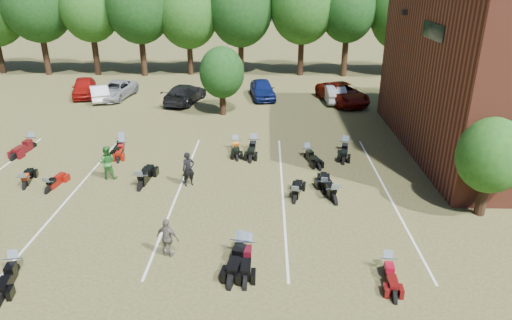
{
  "coord_description": "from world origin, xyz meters",
  "views": [
    {
      "loc": [
        1.19,
        -16.64,
        9.84
      ],
      "look_at": [
        0.7,
        4.0,
        1.2
      ],
      "focal_mm": 32.0,
      "sensor_mm": 36.0,
      "label": 1
    }
  ],
  "objects_px": {
    "car_4": "(262,89)",
    "person_grey": "(168,238)",
    "car_0": "(84,87)",
    "motorcycle_7": "(49,192)",
    "person_green": "(107,162)",
    "motorcycle_3": "(243,256)",
    "motorcycle_14": "(33,148)",
    "person_black": "(188,169)"
  },
  "relations": [
    {
      "from": "person_green",
      "to": "motorcycle_14",
      "type": "relative_size",
      "value": 0.72
    },
    {
      "from": "car_4",
      "to": "motorcycle_3",
      "type": "relative_size",
      "value": 1.86
    },
    {
      "from": "person_black",
      "to": "motorcycle_3",
      "type": "relative_size",
      "value": 0.71
    },
    {
      "from": "car_0",
      "to": "motorcycle_14",
      "type": "xyz_separation_m",
      "value": [
        1.28,
        -12.01,
        -0.77
      ]
    },
    {
      "from": "car_4",
      "to": "person_black",
      "type": "xyz_separation_m",
      "value": [
        -3.43,
        -16.61,
        0.1
      ]
    },
    {
      "from": "motorcycle_3",
      "to": "motorcycle_14",
      "type": "xyz_separation_m",
      "value": [
        -13.13,
        10.82,
        0.0
      ]
    },
    {
      "from": "car_4",
      "to": "motorcycle_14",
      "type": "relative_size",
      "value": 1.82
    },
    {
      "from": "person_black",
      "to": "motorcycle_3",
      "type": "height_order",
      "value": "person_black"
    },
    {
      "from": "person_black",
      "to": "motorcycle_3",
      "type": "distance_m",
      "value": 6.73
    },
    {
      "from": "person_grey",
      "to": "motorcycle_3",
      "type": "xyz_separation_m",
      "value": [
        2.75,
        0.05,
        -0.78
      ]
    },
    {
      "from": "motorcycle_7",
      "to": "car_4",
      "type": "bearing_deg",
      "value": -112.59
    },
    {
      "from": "person_green",
      "to": "motorcycle_3",
      "type": "xyz_separation_m",
      "value": [
        7.17,
        -6.68,
        -0.88
      ]
    },
    {
      "from": "car_4",
      "to": "person_green",
      "type": "relative_size",
      "value": 2.53
    },
    {
      "from": "person_grey",
      "to": "motorcycle_3",
      "type": "height_order",
      "value": "person_grey"
    },
    {
      "from": "person_grey",
      "to": "motorcycle_14",
      "type": "relative_size",
      "value": 0.63
    },
    {
      "from": "person_grey",
      "to": "motorcycle_14",
      "type": "xyz_separation_m",
      "value": [
        -10.38,
        10.87,
        -0.78
      ]
    },
    {
      "from": "person_grey",
      "to": "car_4",
      "type": "bearing_deg",
      "value": -77.99
    },
    {
      "from": "car_4",
      "to": "motorcycle_7",
      "type": "relative_size",
      "value": 2.21
    },
    {
      "from": "motorcycle_3",
      "to": "motorcycle_14",
      "type": "distance_m",
      "value": 17.01
    },
    {
      "from": "car_4",
      "to": "motorcycle_3",
      "type": "distance_m",
      "value": 22.62
    },
    {
      "from": "person_black",
      "to": "motorcycle_14",
      "type": "bearing_deg",
      "value": 127.77
    },
    {
      "from": "person_grey",
      "to": "motorcycle_7",
      "type": "xyz_separation_m",
      "value": [
        -6.83,
        5.14,
        -0.78
      ]
    },
    {
      "from": "car_0",
      "to": "person_black",
      "type": "xyz_separation_m",
      "value": [
        11.46,
        -16.84,
        0.08
      ]
    },
    {
      "from": "car_0",
      "to": "person_grey",
      "type": "height_order",
      "value": "person_grey"
    },
    {
      "from": "motorcycle_3",
      "to": "motorcycle_7",
      "type": "xyz_separation_m",
      "value": [
        -9.58,
        5.08,
        0.0
      ]
    },
    {
      "from": "person_grey",
      "to": "motorcycle_14",
      "type": "distance_m",
      "value": 15.05
    },
    {
      "from": "car_4",
      "to": "person_grey",
      "type": "relative_size",
      "value": 2.86
    },
    {
      "from": "car_0",
      "to": "person_grey",
      "type": "distance_m",
      "value": 25.68
    },
    {
      "from": "person_black",
      "to": "motorcycle_7",
      "type": "bearing_deg",
      "value": 160.93
    },
    {
      "from": "motorcycle_3",
      "to": "motorcycle_14",
      "type": "bearing_deg",
      "value": 151.22
    },
    {
      "from": "car_0",
      "to": "motorcycle_3",
      "type": "height_order",
      "value": "car_0"
    },
    {
      "from": "car_4",
      "to": "person_grey",
      "type": "distance_m",
      "value": 22.88
    },
    {
      "from": "car_4",
      "to": "car_0",
      "type": "bearing_deg",
      "value": 170.53
    },
    {
      "from": "person_black",
      "to": "person_green",
      "type": "bearing_deg",
      "value": 143.78
    },
    {
      "from": "car_0",
      "to": "person_grey",
      "type": "xyz_separation_m",
      "value": [
        11.66,
        -22.88,
        0.01
      ]
    },
    {
      "from": "person_green",
      "to": "person_grey",
      "type": "relative_size",
      "value": 1.13
    },
    {
      "from": "car_4",
      "to": "person_green",
      "type": "distance_m",
      "value": 17.66
    },
    {
      "from": "car_0",
      "to": "motorcycle_7",
      "type": "height_order",
      "value": "car_0"
    },
    {
      "from": "motorcycle_7",
      "to": "motorcycle_3",
      "type": "bearing_deg",
      "value": 159.29
    },
    {
      "from": "car_4",
      "to": "person_black",
      "type": "relative_size",
      "value": 2.6
    },
    {
      "from": "motorcycle_14",
      "to": "person_black",
      "type": "bearing_deg",
      "value": -19.14
    },
    {
      "from": "person_black",
      "to": "motorcycle_3",
      "type": "xyz_separation_m",
      "value": [
        2.96,
        -5.99,
        -0.86
      ]
    }
  ]
}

